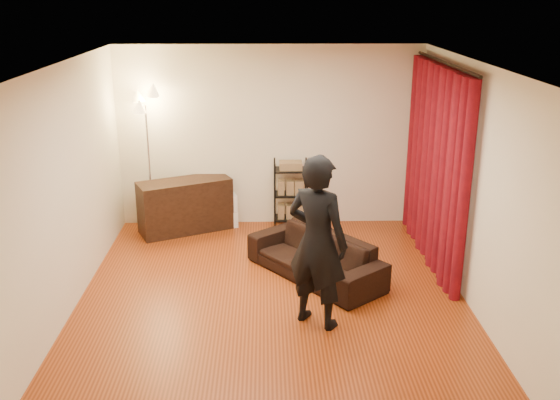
{
  "coord_description": "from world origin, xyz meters",
  "views": [
    {
      "loc": [
        -0.07,
        -6.59,
        3.43
      ],
      "look_at": [
        0.1,
        0.3,
        1.1
      ],
      "focal_mm": 40.0,
      "sensor_mm": 36.0,
      "label": 1
    }
  ],
  "objects_px": {
    "storage_boxes": "(226,211)",
    "floor_lamp": "(149,162)",
    "sofa": "(315,256)",
    "wire_shelf": "(291,194)",
    "media_cabinet": "(185,206)",
    "person": "(317,242)"
  },
  "relations": [
    {
      "from": "media_cabinet",
      "to": "storage_boxes",
      "type": "bearing_deg",
      "value": -11.25
    },
    {
      "from": "sofa",
      "to": "media_cabinet",
      "type": "height_order",
      "value": "media_cabinet"
    },
    {
      "from": "storage_boxes",
      "to": "floor_lamp",
      "type": "relative_size",
      "value": 0.24
    },
    {
      "from": "media_cabinet",
      "to": "wire_shelf",
      "type": "bearing_deg",
      "value": -20.84
    },
    {
      "from": "wire_shelf",
      "to": "media_cabinet",
      "type": "bearing_deg",
      "value": -158.09
    },
    {
      "from": "storage_boxes",
      "to": "wire_shelf",
      "type": "bearing_deg",
      "value": -2.06
    },
    {
      "from": "person",
      "to": "floor_lamp",
      "type": "relative_size",
      "value": 0.89
    },
    {
      "from": "floor_lamp",
      "to": "person",
      "type": "bearing_deg",
      "value": -51.73
    },
    {
      "from": "storage_boxes",
      "to": "floor_lamp",
      "type": "bearing_deg",
      "value": -175.27
    },
    {
      "from": "storage_boxes",
      "to": "media_cabinet",
      "type": "bearing_deg",
      "value": -166.45
    },
    {
      "from": "wire_shelf",
      "to": "floor_lamp",
      "type": "distance_m",
      "value": 2.14
    },
    {
      "from": "media_cabinet",
      "to": "storage_boxes",
      "type": "distance_m",
      "value": 0.63
    },
    {
      "from": "sofa",
      "to": "wire_shelf",
      "type": "bearing_deg",
      "value": 149.33
    },
    {
      "from": "media_cabinet",
      "to": "storage_boxes",
      "type": "xyz_separation_m",
      "value": [
        0.6,
        0.14,
        -0.14
      ]
    },
    {
      "from": "storage_boxes",
      "to": "wire_shelf",
      "type": "height_order",
      "value": "wire_shelf"
    },
    {
      "from": "sofa",
      "to": "floor_lamp",
      "type": "relative_size",
      "value": 0.88
    },
    {
      "from": "storage_boxes",
      "to": "floor_lamp",
      "type": "xyz_separation_m",
      "value": [
        -1.1,
        -0.09,
        0.8
      ]
    },
    {
      "from": "sofa",
      "to": "storage_boxes",
      "type": "relative_size",
      "value": 3.64
    },
    {
      "from": "person",
      "to": "wire_shelf",
      "type": "height_order",
      "value": "person"
    },
    {
      "from": "sofa",
      "to": "media_cabinet",
      "type": "distance_m",
      "value": 2.43
    },
    {
      "from": "wire_shelf",
      "to": "floor_lamp",
      "type": "bearing_deg",
      "value": -160.51
    },
    {
      "from": "media_cabinet",
      "to": "floor_lamp",
      "type": "xyz_separation_m",
      "value": [
        -0.5,
        0.05,
        0.66
      ]
    }
  ]
}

